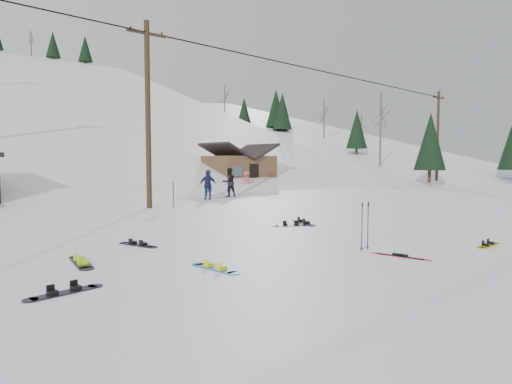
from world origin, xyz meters
TOP-DOWN VIEW (x-y plane):
  - ground at (0.00, 0.00)m, footprint 200.00×200.00m
  - ridge_right at (38.00, 50.00)m, footprint 45.66×93.98m
  - treeline_right at (36.00, 42.00)m, footprint 20.00×60.00m
  - utility_pole at (2.00, 14.00)m, footprint 2.00×0.26m
  - utility_pole_right at (34.00, 17.00)m, footprint 2.00×0.26m
  - trail_sign at (3.10, 13.58)m, footprint 0.50×0.09m
  - cabin at (15.00, 24.00)m, footprint 5.39×4.40m
  - hero_snowboard at (-2.53, 1.50)m, footprint 0.42×1.42m
  - hero_skis at (1.66, -0.30)m, footprint 0.40×1.47m
  - ski_poles at (1.70, 0.80)m, footprint 0.34×0.09m
  - board_scatter_a at (-5.60, 1.68)m, footprint 1.41×0.43m
  - board_scatter_b at (-2.65, 5.11)m, footprint 0.61×1.36m
  - board_scatter_c at (-4.60, 3.89)m, footprint 0.50×1.64m
  - board_scatter_d at (3.20, 5.19)m, footprint 1.23×0.86m
  - board_scatter_e at (4.77, -1.00)m, footprint 1.29×0.34m
  - board_scatter_f at (4.01, 5.37)m, footprint 0.84×1.62m
  - skier_teal at (8.23, 18.31)m, footprint 0.72×0.56m
  - skier_dark at (9.03, 17.11)m, footprint 1.01×0.85m
  - skier_pink at (13.35, 20.86)m, footprint 0.99×0.60m
  - skier_navy at (6.87, 16.23)m, footprint 1.11×0.84m

SIDE VIEW (x-z plane):
  - ridge_right at x=38.00m, z-range -38.30..16.30m
  - ground at x=0.00m, z-range 0.00..0.00m
  - treeline_right at x=36.00m, z-range -5.00..5.00m
  - hero_skis at x=1.66m, z-range -0.02..0.06m
  - board_scatter_e at x=4.77m, z-range -0.02..0.07m
  - board_scatter_d at x=3.20m, z-range -0.02..0.07m
  - board_scatter_b at x=-2.65m, z-range -0.02..0.08m
  - board_scatter_a at x=-5.60m, z-range -0.02..0.08m
  - hero_snowboard at x=-2.53m, z-range -0.02..0.08m
  - board_scatter_c at x=-4.60m, z-range -0.03..0.09m
  - board_scatter_f at x=4.01m, z-range -0.03..0.09m
  - ski_poles at x=1.70m, z-range 0.02..1.26m
  - skier_pink at x=13.35m, z-range 0.00..1.49m
  - skier_teal at x=8.23m, z-range 0.00..1.74m
  - skier_navy at x=6.87m, z-range 0.00..1.75m
  - skier_dark at x=9.03m, z-range 0.00..1.86m
  - trail_sign at x=3.10m, z-range 0.35..2.20m
  - cabin at x=15.00m, z-range -0.40..3.37m
  - utility_pole at x=2.00m, z-range 0.18..9.18m
  - utility_pole_right at x=34.00m, z-range 0.18..9.18m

